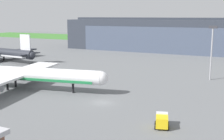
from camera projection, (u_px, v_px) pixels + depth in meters
ground_plane at (102, 102)px, 65.02m from camera, size 440.00×440.00×0.00m
grass_field_strip at (210, 42)px, 211.57m from camera, size 440.00×56.00×0.08m
maintenance_hangar at (161, 35)px, 161.08m from camera, size 102.28×30.21×17.68m
airliner_near_right at (16, 74)px, 76.33m from camera, size 47.85×39.59×11.82m
ops_van at (162, 121)px, 50.36m from camera, size 3.17×4.06×2.24m
apron_light_mast at (212, 48)px, 86.05m from camera, size 2.40×0.50×15.96m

